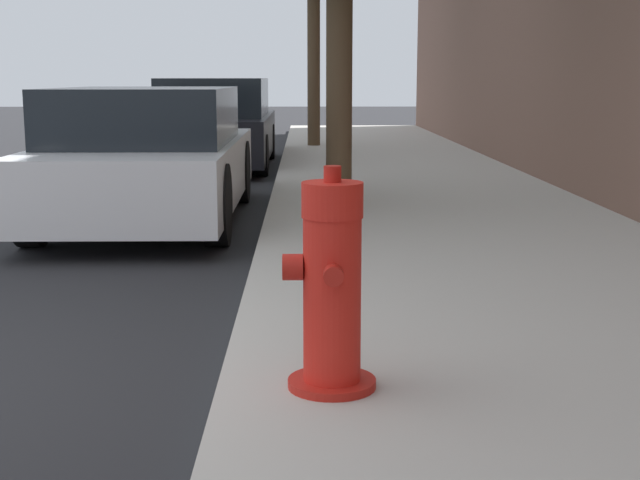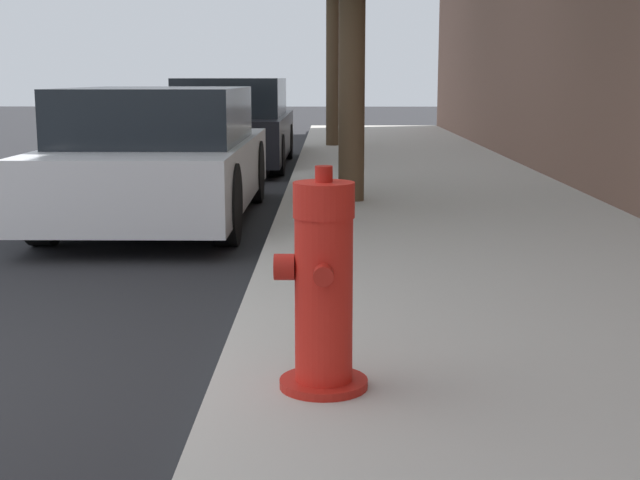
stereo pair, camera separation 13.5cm
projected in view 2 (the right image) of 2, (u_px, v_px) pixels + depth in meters
sidewalk_slab at (590, 385)px, 3.95m from camera, size 3.33×40.00×0.15m
fire_hydrant at (323, 289)px, 3.62m from camera, size 0.39×0.38×0.92m
parked_car_near at (162, 156)px, 8.79m from camera, size 1.77×4.32×1.32m
parked_car_mid at (234, 125)px, 14.21m from camera, size 1.74×4.48×1.40m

